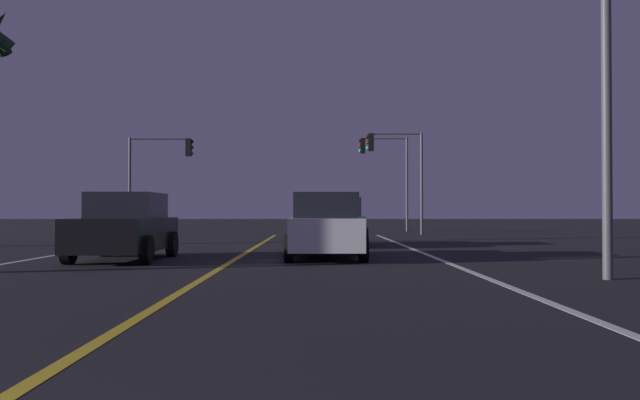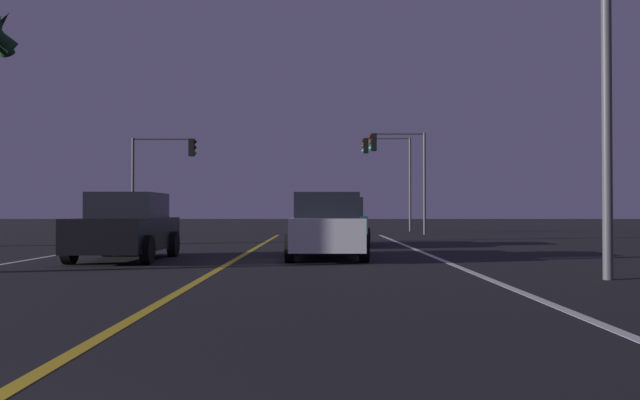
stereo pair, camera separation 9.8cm
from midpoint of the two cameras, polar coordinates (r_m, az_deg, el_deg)
name	(u,v)px [view 2 (the right image)]	position (r m, az deg, el deg)	size (l,w,h in m)	color
lane_edge_right	(456,267)	(15.01, 11.82, -5.64)	(0.16, 38.43, 0.01)	silver
lane_center_divider	(220,267)	(14.83, -8.37, -5.71)	(0.16, 38.43, 0.01)	gold
car_lead_same_lane	(324,227)	(17.25, 0.51, -2.33)	(2.02, 4.30, 1.70)	black
car_oncoming	(124,227)	(17.42, -16.36, -2.27)	(2.02, 4.30, 1.70)	black
car_ahead_far	(336,223)	(23.44, 1.50, -1.96)	(2.02, 4.30, 1.70)	black
traffic_light_near_right	(395,159)	(34.69, 6.57, 3.53)	(2.96, 0.36, 5.31)	#4C4C51
traffic_light_near_left	(162,162)	(35.36, -13.35, 3.19)	(3.38, 0.36, 5.03)	#4C4C51
traffic_light_far_right	(385,162)	(40.17, 5.68, 3.27)	(2.99, 0.36, 5.66)	#4C4C51
street_lamp_right_near	(574,21)	(13.27, 21.22, 14.12)	(2.21, 0.44, 7.26)	#4C4C51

